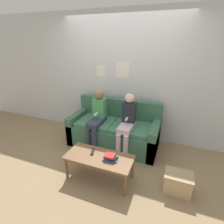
% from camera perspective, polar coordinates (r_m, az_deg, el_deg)
% --- Properties ---
extents(ground_plane, '(10.00, 10.00, 0.00)m').
position_cam_1_polar(ground_plane, '(3.38, -2.39, -14.54)').
color(ground_plane, '#937A56').
extents(wall_back, '(8.00, 0.07, 2.60)m').
position_cam_1_polar(wall_back, '(3.72, 3.56, 11.01)').
color(wall_back, silver).
rests_on(wall_back, ground_plane).
extents(couch, '(1.78, 0.80, 0.91)m').
position_cam_1_polar(couch, '(3.62, 0.79, -6.08)').
color(couch, '#38664C').
rests_on(couch, ground_plane).
extents(coffee_table, '(1.03, 0.47, 0.40)m').
position_cam_1_polar(coffee_table, '(2.76, -4.21, -15.06)').
color(coffee_table, brown).
rests_on(coffee_table, ground_plane).
extents(person_left, '(0.24, 0.55, 1.16)m').
position_cam_1_polar(person_left, '(3.42, -4.95, -1.36)').
color(person_left, '#33384C').
rests_on(person_left, ground_plane).
extents(person_right, '(0.24, 0.55, 1.15)m').
position_cam_1_polar(person_right, '(3.22, 4.91, -3.16)').
color(person_right, silver).
rests_on(person_right, ground_plane).
extents(tv_remote, '(0.09, 0.17, 0.02)m').
position_cam_1_polar(tv_remote, '(2.83, -6.34, -12.70)').
color(tv_remote, black).
rests_on(tv_remote, coffee_table).
extents(book_stack, '(0.23, 0.18, 0.08)m').
position_cam_1_polar(book_stack, '(2.65, -0.56, -14.59)').
color(book_stack, '#23519E').
rests_on(book_stack, coffee_table).
extents(storage_box, '(0.39, 0.28, 0.31)m').
position_cam_1_polar(storage_box, '(2.83, 20.65, -20.81)').
color(storage_box, tan).
rests_on(storage_box, ground_plane).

